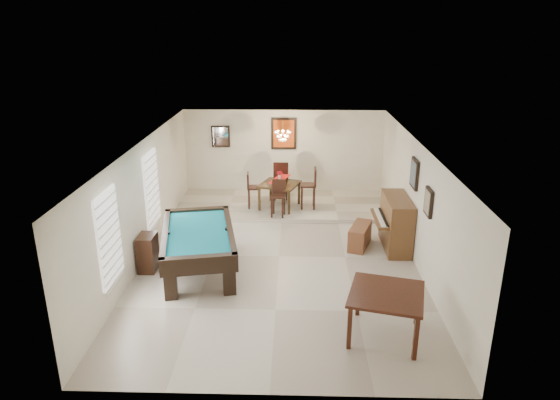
{
  "coord_description": "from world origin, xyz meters",
  "views": [
    {
      "loc": [
        0.32,
        -10.27,
        4.98
      ],
      "look_at": [
        0.0,
        0.6,
        1.15
      ],
      "focal_mm": 32.0,
      "sensor_mm": 36.0,
      "label": 1
    }
  ],
  "objects_px": {
    "piano_bench": "(360,236)",
    "dining_chair_west": "(254,190)",
    "upright_piano": "(390,223)",
    "flower_vase": "(279,175)",
    "chandelier": "(283,132)",
    "dining_chair_east": "(308,188)",
    "dining_table": "(280,193)",
    "dining_chair_north": "(281,180)",
    "pool_table": "(199,251)",
    "apothecary_chest": "(148,253)",
    "square_table": "(385,314)",
    "dining_chair_south": "(278,199)"
  },
  "relations": [
    {
      "from": "piano_bench",
      "to": "dining_chair_north",
      "type": "xyz_separation_m",
      "value": [
        -1.96,
        3.06,
        0.43
      ]
    },
    {
      "from": "piano_bench",
      "to": "dining_chair_west",
      "type": "bearing_deg",
      "value": 139.38
    },
    {
      "from": "apothecary_chest",
      "to": "dining_chair_west",
      "type": "distance_m",
      "value": 4.14
    },
    {
      "from": "dining_table",
      "to": "piano_bench",
      "type": "bearing_deg",
      "value": -49.56
    },
    {
      "from": "pool_table",
      "to": "dining_chair_west",
      "type": "xyz_separation_m",
      "value": [
        0.9,
        3.62,
        0.17
      ]
    },
    {
      "from": "apothecary_chest",
      "to": "upright_piano",
      "type": "bearing_deg",
      "value": 13.77
    },
    {
      "from": "apothecary_chest",
      "to": "flower_vase",
      "type": "bearing_deg",
      "value": 53.47
    },
    {
      "from": "pool_table",
      "to": "dining_table",
      "type": "bearing_deg",
      "value": 55.03
    },
    {
      "from": "dining_table",
      "to": "dining_chair_north",
      "type": "xyz_separation_m",
      "value": [
        0.01,
        0.74,
        0.17
      ]
    },
    {
      "from": "flower_vase",
      "to": "dining_chair_north",
      "type": "height_order",
      "value": "dining_chair_north"
    },
    {
      "from": "flower_vase",
      "to": "dining_chair_west",
      "type": "relative_size",
      "value": 0.24
    },
    {
      "from": "apothecary_chest",
      "to": "dining_chair_west",
      "type": "bearing_deg",
      "value": 61.19
    },
    {
      "from": "dining_chair_north",
      "to": "square_table",
      "type": "bearing_deg",
      "value": 103.39
    },
    {
      "from": "pool_table",
      "to": "apothecary_chest",
      "type": "bearing_deg",
      "value": 168.83
    },
    {
      "from": "dining_chair_east",
      "to": "dining_table",
      "type": "bearing_deg",
      "value": -90.75
    },
    {
      "from": "upright_piano",
      "to": "flower_vase",
      "type": "relative_size",
      "value": 6.1
    },
    {
      "from": "chandelier",
      "to": "dining_chair_north",
      "type": "bearing_deg",
      "value": 98.63
    },
    {
      "from": "piano_bench",
      "to": "dining_table",
      "type": "height_order",
      "value": "dining_table"
    },
    {
      "from": "upright_piano",
      "to": "dining_chair_north",
      "type": "xyz_separation_m",
      "value": [
        -2.64,
        3.08,
        0.08
      ]
    },
    {
      "from": "square_table",
      "to": "dining_chair_north",
      "type": "xyz_separation_m",
      "value": [
        -1.93,
        6.66,
        0.29
      ]
    },
    {
      "from": "dining_table",
      "to": "dining_chair_west",
      "type": "bearing_deg",
      "value": -178.53
    },
    {
      "from": "upright_piano",
      "to": "piano_bench",
      "type": "relative_size",
      "value": 1.53
    },
    {
      "from": "flower_vase",
      "to": "pool_table",
      "type": "bearing_deg",
      "value": -113.71
    },
    {
      "from": "dining_chair_south",
      "to": "square_table",
      "type": "bearing_deg",
      "value": -61.71
    },
    {
      "from": "dining_chair_south",
      "to": "dining_chair_east",
      "type": "xyz_separation_m",
      "value": [
        0.81,
        0.68,
        0.08
      ]
    },
    {
      "from": "flower_vase",
      "to": "chandelier",
      "type": "height_order",
      "value": "chandelier"
    },
    {
      "from": "dining_chair_south",
      "to": "dining_chair_east",
      "type": "height_order",
      "value": "dining_chair_east"
    },
    {
      "from": "piano_bench",
      "to": "dining_chair_south",
      "type": "height_order",
      "value": "dining_chair_south"
    },
    {
      "from": "apothecary_chest",
      "to": "dining_chair_east",
      "type": "xyz_separation_m",
      "value": [
        3.49,
        3.64,
        0.29
      ]
    },
    {
      "from": "dining_chair_east",
      "to": "chandelier",
      "type": "xyz_separation_m",
      "value": [
        -0.71,
        0.29,
        1.51
      ]
    },
    {
      "from": "pool_table",
      "to": "dining_table",
      "type": "distance_m",
      "value": 3.98
    },
    {
      "from": "upright_piano",
      "to": "dining_chair_north",
      "type": "height_order",
      "value": "dining_chair_north"
    },
    {
      "from": "piano_bench",
      "to": "apothecary_chest",
      "type": "relative_size",
      "value": 1.2
    },
    {
      "from": "square_table",
      "to": "apothecary_chest",
      "type": "relative_size",
      "value": 1.49
    },
    {
      "from": "square_table",
      "to": "piano_bench",
      "type": "relative_size",
      "value": 1.24
    },
    {
      "from": "dining_chair_west",
      "to": "dining_chair_east",
      "type": "bearing_deg",
      "value": -93.35
    },
    {
      "from": "pool_table",
      "to": "dining_table",
      "type": "relative_size",
      "value": 2.7
    },
    {
      "from": "pool_table",
      "to": "square_table",
      "type": "xyz_separation_m",
      "value": [
        3.54,
        -2.28,
        -0.04
      ]
    },
    {
      "from": "flower_vase",
      "to": "chandelier",
      "type": "bearing_deg",
      "value": 73.81
    },
    {
      "from": "dining_chair_west",
      "to": "dining_chair_east",
      "type": "relative_size",
      "value": 0.88
    },
    {
      "from": "apothecary_chest",
      "to": "flower_vase",
      "type": "distance_m",
      "value": 4.58
    },
    {
      "from": "pool_table",
      "to": "piano_bench",
      "type": "xyz_separation_m",
      "value": [
        3.57,
        1.33,
        -0.18
      ]
    },
    {
      "from": "square_table",
      "to": "dining_chair_north",
      "type": "height_order",
      "value": "dining_chair_north"
    },
    {
      "from": "piano_bench",
      "to": "dining_chair_west",
      "type": "height_order",
      "value": "dining_chair_west"
    },
    {
      "from": "piano_bench",
      "to": "flower_vase",
      "type": "distance_m",
      "value": 3.14
    },
    {
      "from": "dining_chair_east",
      "to": "chandelier",
      "type": "height_order",
      "value": "chandelier"
    },
    {
      "from": "upright_piano",
      "to": "dining_chair_north",
      "type": "bearing_deg",
      "value": 130.62
    },
    {
      "from": "upright_piano",
      "to": "pool_table",
      "type": "bearing_deg",
      "value": -162.88
    },
    {
      "from": "flower_vase",
      "to": "dining_chair_south",
      "type": "distance_m",
      "value": 0.82
    },
    {
      "from": "flower_vase",
      "to": "chandelier",
      "type": "relative_size",
      "value": 0.4
    }
  ]
}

